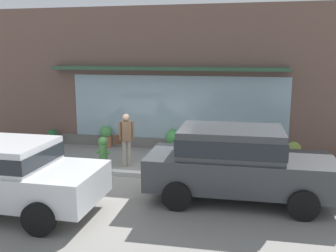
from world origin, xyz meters
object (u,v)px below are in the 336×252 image
at_px(potted_plant_near_hydrant, 173,139).
at_px(potted_plant_window_center, 293,151).
at_px(pedestrian_with_handbag, 126,137).
at_px(potted_plant_window_right, 52,136).
at_px(potted_plant_trailing_edge, 106,136).
at_px(parked_car_silver, 3,171).
at_px(fire_hydrant, 103,150).
at_px(parked_car_dark_gray, 236,160).

bearing_deg(potted_plant_near_hydrant, potted_plant_window_center, -3.97).
xyz_separation_m(pedestrian_with_handbag, potted_plant_window_right, (-3.54, 2.03, -0.59)).
height_order(potted_plant_near_hydrant, potted_plant_trailing_edge, potted_plant_near_hydrant).
bearing_deg(parked_car_silver, fire_hydrant, 77.91).
distance_m(fire_hydrant, parked_car_dark_gray, 4.56).
xyz_separation_m(fire_hydrant, parked_car_silver, (-0.78, -3.70, 0.44)).
height_order(fire_hydrant, potted_plant_trailing_edge, fire_hydrant).
relative_size(potted_plant_near_hydrant, potted_plant_window_center, 1.29).
bearing_deg(potted_plant_window_right, potted_plant_near_hydrant, -0.76).
relative_size(potted_plant_trailing_edge, potted_plant_window_right, 1.31).
height_order(parked_car_dark_gray, potted_plant_window_right, parked_car_dark_gray).
relative_size(fire_hydrant, pedestrian_with_handbag, 0.53).
distance_m(pedestrian_with_handbag, potted_plant_window_center, 5.30).
distance_m(parked_car_silver, potted_plant_window_right, 6.00).
height_order(parked_car_silver, potted_plant_near_hydrant, parked_car_silver).
bearing_deg(potted_plant_window_right, potted_plant_window_center, -2.24).
relative_size(potted_plant_near_hydrant, potted_plant_trailing_edge, 1.03).
bearing_deg(potted_plant_window_center, parked_car_silver, -140.95).
distance_m(parked_car_silver, potted_plant_near_hydrant, 6.17).
relative_size(pedestrian_with_handbag, potted_plant_window_center, 2.61).
relative_size(fire_hydrant, potted_plant_window_right, 1.46).
bearing_deg(fire_hydrant, potted_plant_window_right, 145.09).
xyz_separation_m(pedestrian_with_handbag, potted_plant_trailing_edge, (-1.46, 2.13, -0.52)).
distance_m(fire_hydrant, potted_plant_window_center, 5.97).
height_order(fire_hydrant, parked_car_silver, parked_car_silver).
height_order(pedestrian_with_handbag, potted_plant_window_right, pedestrian_with_handbag).
distance_m(fire_hydrant, parked_car_silver, 3.81).
xyz_separation_m(pedestrian_with_handbag, potted_plant_near_hydrant, (1.06, 1.97, -0.48)).
bearing_deg(parked_car_dark_gray, potted_plant_near_hydrant, 118.84).
bearing_deg(parked_car_dark_gray, parked_car_silver, -162.00).
bearing_deg(fire_hydrant, potted_plant_trailing_edge, 108.94).
relative_size(parked_car_dark_gray, potted_plant_window_center, 6.92).
xyz_separation_m(parked_car_dark_gray, potted_plant_near_hydrant, (-2.24, 3.89, -0.51)).
relative_size(parked_car_silver, potted_plant_window_center, 6.64).
height_order(pedestrian_with_handbag, parked_car_dark_gray, parked_car_dark_gray).
bearing_deg(pedestrian_with_handbag, potted_plant_window_right, -56.16).
bearing_deg(potted_plant_window_center, fire_hydrant, -164.43).
relative_size(parked_car_silver, potted_plant_near_hydrant, 5.16).
xyz_separation_m(fire_hydrant, parked_car_dark_gray, (4.06, -2.02, 0.51)).
xyz_separation_m(parked_car_silver, potted_plant_window_right, (-1.99, 5.63, -0.55)).
height_order(potted_plant_trailing_edge, potted_plant_window_right, potted_plant_trailing_edge).
bearing_deg(pedestrian_with_handbag, potted_plant_near_hydrant, -144.58).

